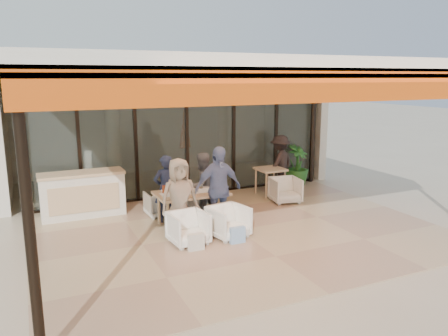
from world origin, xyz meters
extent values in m
plane|color=#C6B293|center=(0.00, 0.00, 0.00)|extent=(70.00, 70.00, 0.00)
cube|color=tan|center=(0.00, 0.00, 0.01)|extent=(8.00, 6.00, 0.01)
cube|color=silver|center=(0.00, 0.00, 3.30)|extent=(8.00, 6.00, 0.20)
cube|color=#D94B0B|center=(0.00, -2.94, 3.02)|extent=(8.00, 0.12, 0.45)
cube|color=orange|center=(0.00, -2.25, 3.14)|extent=(8.00, 1.50, 0.06)
cylinder|color=black|center=(-3.88, -2.88, 1.60)|extent=(0.12, 0.12, 3.20)
cylinder|color=black|center=(-3.88, 2.88, 1.60)|extent=(0.12, 0.12, 3.20)
cylinder|color=black|center=(3.88, 2.88, 1.60)|extent=(0.12, 0.12, 3.20)
cube|color=#9EADA3|center=(0.00, 3.00, 1.60)|extent=(8.00, 0.03, 3.20)
cube|color=black|center=(0.00, 3.00, 0.04)|extent=(8.00, 0.10, 0.08)
cube|color=black|center=(0.00, 3.00, 3.16)|extent=(8.00, 0.10, 0.08)
cube|color=black|center=(-4.00, 3.00, 1.60)|extent=(0.08, 0.10, 3.20)
cube|color=black|center=(-2.70, 3.00, 1.60)|extent=(0.08, 0.10, 3.20)
cube|color=black|center=(-1.35, 3.00, 1.60)|extent=(0.08, 0.10, 3.20)
cube|color=black|center=(0.00, 3.00, 1.60)|extent=(0.08, 0.10, 3.20)
cube|color=black|center=(1.35, 3.00, 1.60)|extent=(0.08, 0.10, 3.20)
cube|color=black|center=(2.70, 3.00, 1.60)|extent=(0.08, 0.10, 3.20)
cube|color=black|center=(4.00, 3.00, 1.60)|extent=(0.08, 0.10, 3.20)
cube|color=silver|center=(0.00, 6.50, 1.70)|extent=(9.00, 0.25, 3.40)
cube|color=silver|center=(-4.40, 4.75, 1.70)|extent=(0.25, 3.50, 3.40)
cube|color=silver|center=(4.40, 4.75, 1.70)|extent=(0.25, 3.50, 3.40)
cube|color=silver|center=(0.00, 4.75, 3.40)|extent=(9.00, 3.50, 0.25)
cube|color=#D9B284|center=(0.00, 4.75, 0.01)|extent=(8.00, 3.50, 0.02)
cylinder|color=silver|center=(-1.60, 4.60, 1.50)|extent=(0.40, 0.40, 3.00)
cylinder|color=silver|center=(1.80, 4.60, 1.50)|extent=(0.40, 0.40, 3.00)
cylinder|color=black|center=(-1.20, 4.20, 3.00)|extent=(0.03, 0.03, 0.70)
cube|color=black|center=(-1.20, 4.20, 2.55)|extent=(0.30, 0.30, 0.40)
sphere|color=#FFBF72|center=(-1.20, 4.20, 2.55)|extent=(0.18, 0.18, 0.18)
cylinder|color=black|center=(2.30, 4.20, 3.00)|extent=(0.03, 0.03, 0.70)
cube|color=black|center=(2.30, 4.20, 2.55)|extent=(0.30, 0.30, 0.40)
sphere|color=#FFBF72|center=(2.30, 4.20, 2.55)|extent=(0.18, 0.18, 0.18)
cylinder|color=black|center=(0.30, 4.00, 0.05)|extent=(0.40, 0.40, 0.05)
cylinder|color=black|center=(0.30, 4.00, 1.05)|extent=(0.04, 0.04, 2.10)
cone|color=#DE4713|center=(0.30, 4.00, 1.70)|extent=(0.32, 0.32, 1.10)
cube|color=silver|center=(-2.77, 2.30, 0.50)|extent=(1.80, 0.60, 1.00)
cube|color=#D9B284|center=(-2.77, 2.30, 1.01)|extent=(1.85, 0.65, 0.06)
cube|color=#D9B284|center=(-2.77, 1.99, 0.50)|extent=(1.50, 0.02, 0.60)
cube|color=#D9B284|center=(-0.75, 0.70, 0.72)|extent=(1.50, 0.90, 0.05)
cube|color=white|center=(-0.75, 0.70, 0.74)|extent=(1.30, 0.35, 0.01)
cylinder|color=#D9B284|center=(-1.37, 0.38, 0.35)|extent=(0.06, 0.06, 0.70)
cylinder|color=#D9B284|center=(-0.13, 0.38, 0.35)|extent=(0.06, 0.06, 0.70)
cylinder|color=#D9B284|center=(-1.37, 1.02, 0.35)|extent=(0.06, 0.06, 0.70)
cylinder|color=#D9B284|center=(-0.13, 1.02, 0.35)|extent=(0.06, 0.06, 0.70)
cylinder|color=white|center=(-1.20, 0.55, 0.81)|extent=(0.06, 0.06, 0.11)
cylinder|color=white|center=(-1.00, 0.90, 0.81)|extent=(0.06, 0.06, 0.11)
cylinder|color=white|center=(-0.70, 0.60, 0.81)|extent=(0.06, 0.06, 0.11)
cylinder|color=white|center=(-0.45, 0.88, 0.81)|extent=(0.06, 0.06, 0.11)
cylinder|color=white|center=(-0.25, 0.50, 0.81)|extent=(0.06, 0.06, 0.11)
cylinder|color=maroon|center=(-1.30, 0.85, 0.83)|extent=(0.07, 0.07, 0.16)
cylinder|color=black|center=(-0.85, 0.98, 0.83)|extent=(0.09, 0.09, 0.17)
cylinder|color=black|center=(-0.85, 0.98, 0.93)|extent=(0.10, 0.10, 0.01)
cylinder|color=white|center=(-1.20, 0.40, 0.76)|extent=(0.22, 0.22, 0.01)
cylinder|color=white|center=(-0.30, 0.40, 0.76)|extent=(0.22, 0.22, 0.01)
cylinder|color=white|center=(-1.20, 1.02, 0.76)|extent=(0.22, 0.22, 0.01)
cylinder|color=white|center=(-0.30, 1.02, 0.76)|extent=(0.22, 0.22, 0.01)
imported|color=white|center=(-1.17, 1.65, 0.31)|extent=(0.63, 0.59, 0.63)
imported|color=white|center=(-0.33, 1.65, 0.32)|extent=(0.63, 0.59, 0.65)
imported|color=white|center=(-1.17, -0.25, 0.35)|extent=(0.73, 0.69, 0.70)
imported|color=white|center=(-0.33, -0.25, 0.35)|extent=(0.81, 0.78, 0.71)
imported|color=#192037|center=(-1.17, 1.15, 0.75)|extent=(0.58, 0.41, 1.49)
imported|color=slate|center=(-0.33, 1.15, 0.74)|extent=(0.84, 0.73, 1.48)
imported|color=beige|center=(-1.17, 0.25, 0.79)|extent=(0.78, 0.51, 1.58)
imported|color=#7188BC|center=(-0.33, 0.25, 0.88)|extent=(1.06, 0.50, 1.76)
cube|color=silver|center=(-1.17, -0.65, 0.17)|extent=(0.30, 0.10, 0.34)
cube|color=#99BFD8|center=(-0.33, -0.65, 0.17)|extent=(0.30, 0.10, 0.34)
cube|color=#D9B284|center=(2.01, 2.11, 0.72)|extent=(0.70, 0.70, 0.05)
cylinder|color=#D9B284|center=(1.73, 1.83, 0.35)|extent=(0.05, 0.05, 0.70)
cylinder|color=#D9B284|center=(2.29, 1.83, 0.35)|extent=(0.05, 0.05, 0.70)
cylinder|color=#D9B284|center=(1.73, 2.39, 0.35)|extent=(0.05, 0.05, 0.70)
cylinder|color=#D9B284|center=(2.29, 2.39, 0.35)|extent=(0.05, 0.05, 0.70)
imported|color=white|center=(2.01, 1.36, 0.35)|extent=(0.78, 0.75, 0.71)
imported|color=black|center=(2.54, 2.48, 0.78)|extent=(1.16, 0.97, 1.56)
imported|color=#1E5919|center=(3.27, 2.71, 0.60)|extent=(0.89, 0.89, 1.20)
camera|label=1|loc=(-3.84, -7.66, 3.13)|focal=35.00mm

